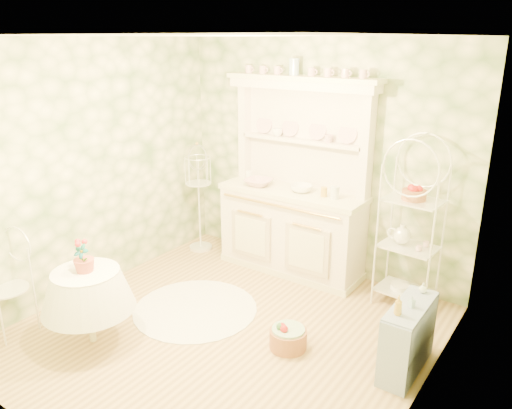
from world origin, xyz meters
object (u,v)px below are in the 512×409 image
Objects in this scene: round_table at (90,311)px; cafe_chair at (6,287)px; bakers_rack at (410,230)px; floor_basket at (288,337)px; side_shelf at (408,336)px; kitchen_dresser at (293,179)px; birdcage_stand at (199,197)px.

cafe_chair is (-0.76, -0.34, 0.16)m from round_table.
bakers_rack is 5.09× the size of floor_basket.
round_table is at bearing -126.97° from bakers_rack.
round_table is (-2.52, -1.26, -0.01)m from side_shelf.
kitchen_dresser is 2.60m from round_table.
side_shelf is (1.81, -1.10, -0.82)m from kitchen_dresser.
kitchen_dresser is 1.94m from floor_basket.
floor_basket is at bearing -159.44° from side_shelf.
side_shelf is 1.21× the size of round_table.
round_table is 0.85m from cafe_chair.
kitchen_dresser is 1.45m from bakers_rack.
round_table is 0.44× the size of birdcage_stand.
cafe_chair reaches higher than side_shelf.
bakers_rack is at bearing 32.83° from cafe_chair.
cafe_chair is at bearing -131.84° from bakers_rack.
birdcage_stand is (0.17, 2.55, 0.25)m from cafe_chair.
side_shelf is 0.80× the size of cafe_chair.
floor_basket is (0.83, -1.41, -1.04)m from kitchen_dresser.
kitchen_dresser is at bearing 6.60° from birdcage_stand.
kitchen_dresser is 1.59× the size of birdcage_stand.
bakers_rack reaches higher than birdcage_stand.
side_shelf is at bearing -16.98° from birdcage_stand.
bakers_rack is (1.41, -0.02, -0.31)m from kitchen_dresser.
floor_basket is (-0.58, -1.39, -0.72)m from bakers_rack.
cafe_chair is at bearing -118.73° from kitchen_dresser.
birdcage_stand is at bearing -173.40° from kitchen_dresser.
bakers_rack is 3.96m from cafe_chair.
kitchen_dresser reaches higher than cafe_chair.
side_shelf reaches higher than floor_basket.
side_shelf is at bearing -31.43° from kitchen_dresser.
cafe_chair is at bearing -93.78° from birdcage_stand.
side_shelf is 0.53× the size of birdcage_stand.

